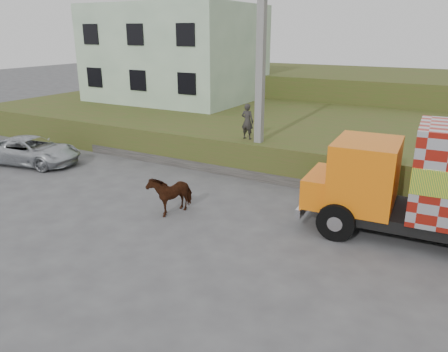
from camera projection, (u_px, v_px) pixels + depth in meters
The scene contains 9 objects.
ground at pixel (226, 219), 14.39m from camera, with size 120.00×120.00×0.00m, color #474749.
embankment at pixel (320, 136), 22.42m from camera, with size 40.00×12.00×1.50m, color #3C551C.
embankment_far at pixel (371, 94), 32.11m from camera, with size 40.00×12.00×3.00m, color #3C551C.
retaining_strip at pixel (233, 171), 18.73m from camera, with size 16.00×0.50×0.40m, color #595651.
building at pixel (176, 53), 28.83m from camera, with size 10.00×8.00×6.00m, color silver.
utility_pole at pixel (260, 79), 17.37m from camera, with size 1.20×0.30×8.00m.
cow at pixel (171, 193), 14.83m from camera, with size 0.73×1.59×1.35m, color #331D0C.
suv at pixel (32, 151), 20.19m from camera, with size 2.10×4.55×1.26m, color #B0B6BA.
pedestrian at pixel (247, 121), 18.48m from camera, with size 0.55×0.36×1.52m, color #2F2C2A.
Camera 1 is at (6.41, -11.54, 5.92)m, focal length 35.00 mm.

